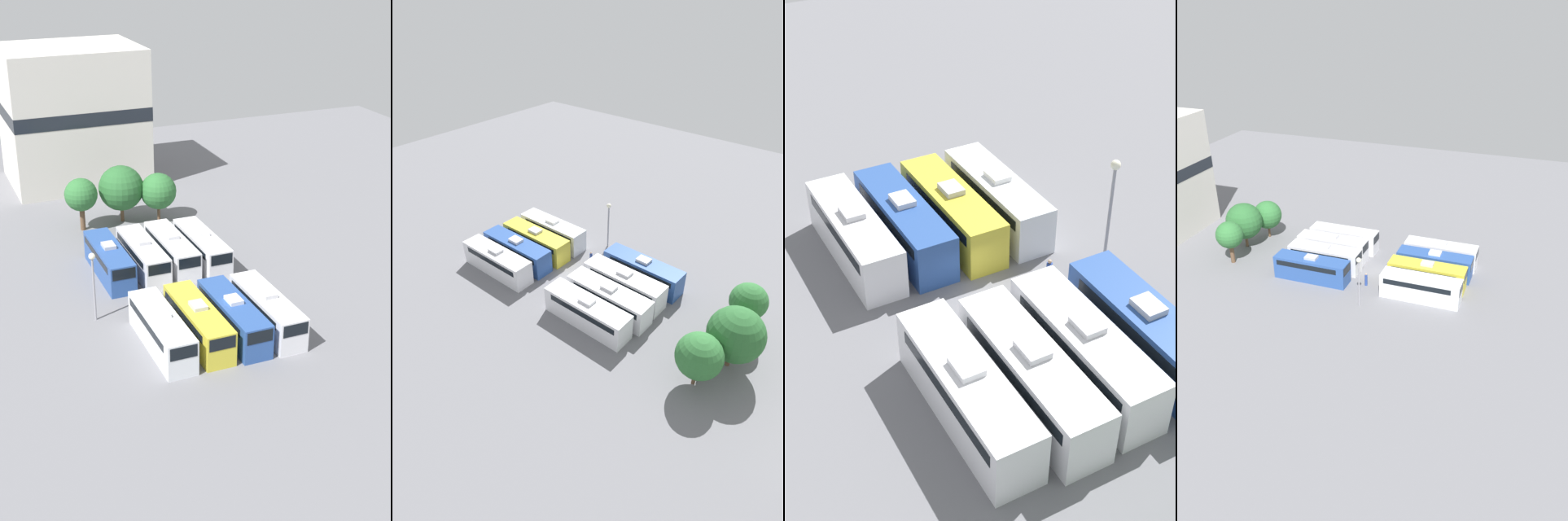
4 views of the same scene
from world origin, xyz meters
The scene contains 15 objects.
ground_plane centered at (0.00, 0.00, 0.00)m, with size 120.40×120.40×0.00m, color slate.
bus_0 centered at (-4.79, -7.18, 1.73)m, with size 2.64×10.09×3.50m.
bus_1 centered at (-1.47, -7.13, 1.73)m, with size 2.64×10.09×3.50m.
bus_2 centered at (1.73, -7.36, 1.73)m, with size 2.64×10.09×3.50m.
bus_3 centered at (4.93, -7.49, 1.73)m, with size 2.64×10.09×3.50m.
bus_4 centered at (-4.98, 7.68, 1.73)m, with size 2.64×10.09×3.50m.
bus_5 centered at (-1.51, 7.38, 1.73)m, with size 2.64×10.09×3.50m.
bus_6 centered at (1.70, 7.59, 1.73)m, with size 2.64×10.09×3.50m.
bus_7 centered at (4.89, 7.11, 1.73)m, with size 2.64×10.09×3.50m.
worker_person centered at (-4.01, 0.34, 0.83)m, with size 0.36×0.36×1.79m.
light_pole centered at (-8.70, -0.50, 4.59)m, with size 0.60×0.60×6.61m.
tree_0 centered at (-4.49, 20.37, 4.26)m, with size 3.81×3.81×6.22m.
tree_1 centered at (0.55, 21.23, 4.14)m, with size 5.34×5.34×6.82m.
tree_2 centered at (4.63, 19.71, 3.70)m, with size 4.30×4.30×5.86m.
depot_building centered at (-0.73, 38.20, 9.10)m, with size 17.82×14.05×18.04m.
Camera 1 is at (-22.12, -56.53, 32.89)m, focal length 50.00 mm.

